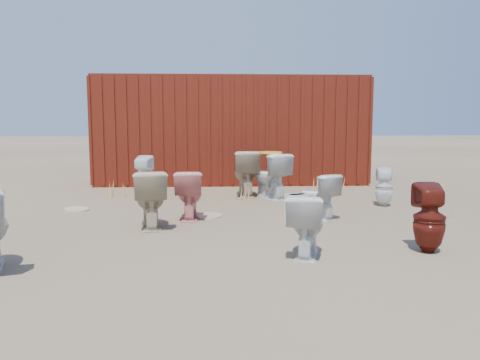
{
  "coord_description": "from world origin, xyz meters",
  "views": [
    {
      "loc": [
        -0.32,
        -6.04,
        1.34
      ],
      "look_at": [
        0.0,
        0.6,
        0.55
      ],
      "focal_mm": 35.0,
      "sensor_mm": 36.0,
      "label": 1
    }
  ],
  "objects_px": {
    "toilet_back_yellowlid": "(270,176)",
    "toilet_back_e": "(384,187)",
    "toilet_back_beige_right": "(246,173)",
    "toilet_back_beige_left": "(150,199)",
    "toilet_front_c": "(306,225)",
    "toilet_back_a": "(143,177)",
    "toilet_front_e": "(317,196)",
    "toilet_front_maroon": "(429,218)",
    "shipping_container": "(231,130)",
    "loose_tank": "(303,206)",
    "toilet_front_pink": "(189,195)"
  },
  "relations": [
    {
      "from": "toilet_back_yellowlid",
      "to": "toilet_back_e",
      "type": "height_order",
      "value": "toilet_back_yellowlid"
    },
    {
      "from": "toilet_back_beige_right",
      "to": "toilet_back_beige_left",
      "type": "bearing_deg",
      "value": 59.02
    },
    {
      "from": "toilet_back_e",
      "to": "toilet_front_c",
      "type": "bearing_deg",
      "value": 73.21
    },
    {
      "from": "toilet_back_a",
      "to": "toilet_back_e",
      "type": "xyz_separation_m",
      "value": [
        4.12,
        -1.12,
        -0.07
      ]
    },
    {
      "from": "toilet_front_c",
      "to": "toilet_back_a",
      "type": "distance_m",
      "value": 4.6
    },
    {
      "from": "toilet_back_yellowlid",
      "to": "toilet_front_e",
      "type": "bearing_deg",
      "value": 77.84
    },
    {
      "from": "toilet_front_maroon",
      "to": "toilet_front_e",
      "type": "bearing_deg",
      "value": -58.67
    },
    {
      "from": "toilet_front_e",
      "to": "toilet_back_beige_right",
      "type": "relative_size",
      "value": 0.76
    },
    {
      "from": "toilet_front_maroon",
      "to": "toilet_front_c",
      "type": "bearing_deg",
      "value": 11.13
    },
    {
      "from": "toilet_front_c",
      "to": "toilet_front_e",
      "type": "distance_m",
      "value": 1.97
    },
    {
      "from": "shipping_container",
      "to": "toilet_back_a",
      "type": "height_order",
      "value": "shipping_container"
    },
    {
      "from": "toilet_front_maroon",
      "to": "loose_tank",
      "type": "bearing_deg",
      "value": -54.53
    },
    {
      "from": "shipping_container",
      "to": "toilet_back_beige_right",
      "type": "relative_size",
      "value": 7.0
    },
    {
      "from": "toilet_front_e",
      "to": "toilet_front_pink",
      "type": "bearing_deg",
      "value": -35.24
    },
    {
      "from": "toilet_back_beige_left",
      "to": "toilet_back_yellowlid",
      "type": "xyz_separation_m",
      "value": [
        1.83,
        2.33,
        0.03
      ]
    },
    {
      "from": "toilet_back_beige_left",
      "to": "toilet_back_beige_right",
      "type": "bearing_deg",
      "value": -127.55
    },
    {
      "from": "toilet_front_c",
      "to": "toilet_back_e",
      "type": "relative_size",
      "value": 1.02
    },
    {
      "from": "toilet_front_c",
      "to": "toilet_front_maroon",
      "type": "relative_size",
      "value": 0.89
    },
    {
      "from": "toilet_front_e",
      "to": "shipping_container",
      "type": "bearing_deg",
      "value": -109.65
    },
    {
      "from": "toilet_back_beige_left",
      "to": "toilet_back_e",
      "type": "height_order",
      "value": "toilet_back_beige_left"
    },
    {
      "from": "shipping_container",
      "to": "toilet_back_beige_left",
      "type": "relative_size",
      "value": 7.88
    },
    {
      "from": "toilet_back_a",
      "to": "toilet_back_yellowlid",
      "type": "bearing_deg",
      "value": -175.95
    },
    {
      "from": "toilet_front_pink",
      "to": "toilet_back_beige_left",
      "type": "relative_size",
      "value": 0.92
    },
    {
      "from": "loose_tank",
      "to": "toilet_back_beige_left",
      "type": "bearing_deg",
      "value": 173.54
    },
    {
      "from": "toilet_back_beige_left",
      "to": "loose_tank",
      "type": "relative_size",
      "value": 1.52
    },
    {
      "from": "toilet_front_maroon",
      "to": "toilet_front_e",
      "type": "relative_size",
      "value": 1.12
    },
    {
      "from": "shipping_container",
      "to": "toilet_back_e",
      "type": "relative_size",
      "value": 9.41
    },
    {
      "from": "toilet_back_a",
      "to": "toilet_back_beige_right",
      "type": "height_order",
      "value": "toilet_back_beige_right"
    },
    {
      "from": "toilet_front_c",
      "to": "toilet_back_beige_right",
      "type": "distance_m",
      "value": 4.12
    },
    {
      "from": "shipping_container",
      "to": "toilet_back_a",
      "type": "relative_size",
      "value": 7.74
    },
    {
      "from": "shipping_container",
      "to": "toilet_back_yellowlid",
      "type": "bearing_deg",
      "value": -77.55
    },
    {
      "from": "toilet_back_a",
      "to": "toilet_back_yellowlid",
      "type": "xyz_separation_m",
      "value": [
        2.33,
        -0.26,
        0.03
      ]
    },
    {
      "from": "shipping_container",
      "to": "toilet_back_beige_left",
      "type": "xyz_separation_m",
      "value": [
        -1.2,
        -5.21,
        -0.82
      ]
    },
    {
      "from": "toilet_front_e",
      "to": "toilet_back_yellowlid",
      "type": "height_order",
      "value": "toilet_back_yellowlid"
    },
    {
      "from": "shipping_container",
      "to": "toilet_back_yellowlid",
      "type": "distance_m",
      "value": 3.05
    },
    {
      "from": "toilet_back_beige_left",
      "to": "toilet_back_yellowlid",
      "type": "relative_size",
      "value": 0.92
    },
    {
      "from": "toilet_back_a",
      "to": "toilet_back_beige_right",
      "type": "bearing_deg",
      "value": -166.31
    },
    {
      "from": "shipping_container",
      "to": "toilet_front_maroon",
      "type": "distance_m",
      "value": 6.85
    },
    {
      "from": "toilet_front_maroon",
      "to": "toilet_back_yellowlid",
      "type": "bearing_deg",
      "value": -63.41
    },
    {
      "from": "toilet_front_c",
      "to": "toilet_back_e",
      "type": "bearing_deg",
      "value": -106.04
    },
    {
      "from": "toilet_back_e",
      "to": "toilet_front_e",
      "type": "bearing_deg",
      "value": 52.18
    },
    {
      "from": "toilet_back_a",
      "to": "toilet_back_e",
      "type": "height_order",
      "value": "toilet_back_a"
    },
    {
      "from": "toilet_front_maroon",
      "to": "toilet_back_yellowlid",
      "type": "xyz_separation_m",
      "value": [
        -1.26,
        3.65,
        0.05
      ]
    },
    {
      "from": "toilet_front_maroon",
      "to": "loose_tank",
      "type": "distance_m",
      "value": 2.13
    },
    {
      "from": "toilet_front_pink",
      "to": "toilet_back_yellowlid",
      "type": "height_order",
      "value": "toilet_back_yellowlid"
    },
    {
      "from": "toilet_front_c",
      "to": "toilet_back_beige_left",
      "type": "relative_size",
      "value": 0.85
    },
    {
      "from": "shipping_container",
      "to": "toilet_front_pink",
      "type": "xyz_separation_m",
      "value": [
        -0.73,
        -4.63,
        -0.85
      ]
    },
    {
      "from": "toilet_front_e",
      "to": "toilet_back_yellowlid",
      "type": "xyz_separation_m",
      "value": [
        -0.46,
        1.84,
        0.09
      ]
    },
    {
      "from": "toilet_back_a",
      "to": "toilet_back_beige_right",
      "type": "xyz_separation_m",
      "value": [
        1.9,
        0.11,
        0.04
      ]
    },
    {
      "from": "toilet_back_yellowlid",
      "to": "loose_tank",
      "type": "height_order",
      "value": "toilet_back_yellowlid"
    }
  ]
}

